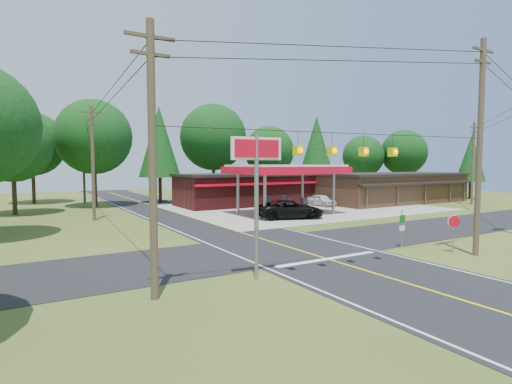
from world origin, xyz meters
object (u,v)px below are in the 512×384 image
gas_canopy (286,171)px  big_stop_sign (257,174)px  suv_car (291,209)px  sedan_car (322,200)px  octagonal_stop_sign (454,225)px

gas_canopy → big_stop_sign: (-14.00, -17.75, 0.25)m
suv_car → big_stop_sign: bearing=158.4°
suv_car → big_stop_sign: (-12.44, -14.75, 3.69)m
gas_canopy → suv_car: bearing=-117.5°
gas_canopy → big_stop_sign: big_stop_sign is taller
suv_car → sedan_car: size_ratio=1.51×
suv_car → octagonal_stop_sign: (-0.44, -16.01, 0.75)m
suv_car → big_stop_sign: size_ratio=0.97×
gas_canopy → octagonal_stop_sign: 19.31m
suv_car → big_stop_sign: 19.64m
sedan_car → gas_canopy: bearing=-154.4°
sedan_car → big_stop_sign: 31.17m
suv_car → sedan_car: bearing=-35.3°
sedan_car → octagonal_stop_sign: size_ratio=1.85×
suv_car → sedan_car: 11.85m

